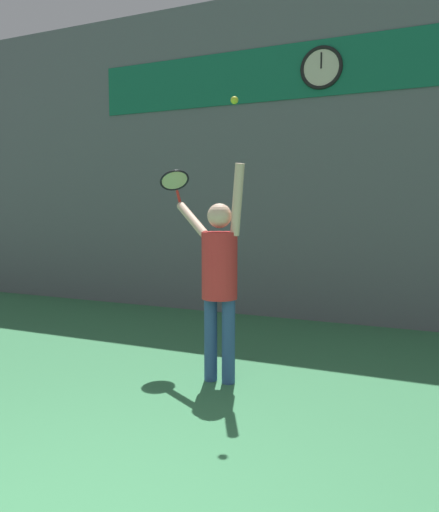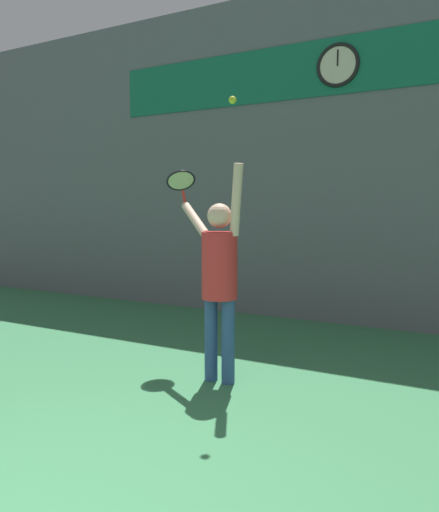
# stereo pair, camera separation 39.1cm
# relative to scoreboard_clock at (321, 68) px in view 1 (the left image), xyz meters

# --- Properties ---
(back_wall) EXTENTS (18.00, 0.10, 5.00)m
(back_wall) POSITION_rel_scoreboard_clock_xyz_m (-0.10, 0.08, -1.27)
(back_wall) COLOR slate
(back_wall) RESTS_ON ground_plane
(sponsor_banner) EXTENTS (7.34, 0.02, 0.81)m
(sponsor_banner) POSITION_rel_scoreboard_clock_xyz_m (-0.10, 0.02, -0.00)
(sponsor_banner) COLOR #146B4C
(scoreboard_clock) EXTENTS (0.63, 0.06, 0.63)m
(scoreboard_clock) POSITION_rel_scoreboard_clock_xyz_m (0.00, 0.00, 0.00)
(scoreboard_clock) COLOR beige
(tennis_player) EXTENTS (0.98, 0.61, 2.14)m
(tennis_player) POSITION_rel_scoreboard_clock_xyz_m (-0.29, -3.02, -2.66)
(tennis_player) COLOR #2D4C7F
(tennis_player) RESTS_ON ground_plane
(tennis_racket) EXTENTS (0.43, 0.43, 0.41)m
(tennis_racket) POSITION_rel_scoreboard_clock_xyz_m (-1.07, -2.48, -1.74)
(tennis_racket) COLOR red
(tennis_ball) EXTENTS (0.07, 0.07, 0.07)m
(tennis_ball) POSITION_rel_scoreboard_clock_xyz_m (-0.07, -3.17, -1.07)
(tennis_ball) COLOR #CCDB2D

